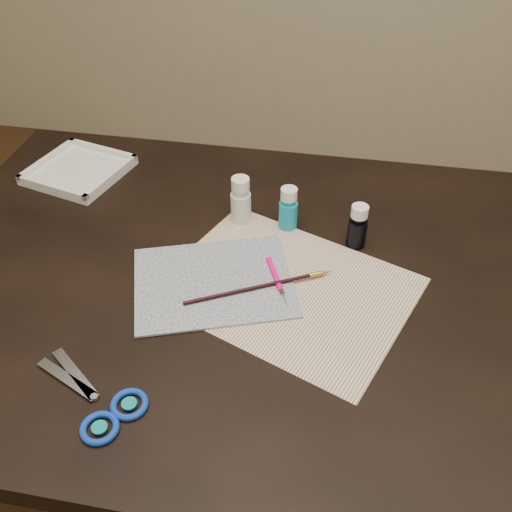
% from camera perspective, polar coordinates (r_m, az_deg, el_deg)
% --- Properties ---
extents(ground, '(3.50, 3.50, 0.02)m').
position_cam_1_polar(ground, '(1.64, 0.00, -22.17)').
color(ground, '#422614').
rests_on(ground, ground).
extents(table, '(1.30, 0.90, 0.75)m').
position_cam_1_polar(table, '(1.31, 0.00, -14.35)').
color(table, black).
rests_on(table, ground).
extents(paper, '(0.50, 0.45, 0.00)m').
position_cam_1_polar(paper, '(1.01, 3.02, -3.20)').
color(paper, silver).
rests_on(paper, table).
extents(canvas, '(0.33, 0.30, 0.00)m').
position_cam_1_polar(canvas, '(1.01, -4.28, -2.59)').
color(canvas, '#182140').
rests_on(canvas, paper).
extents(paint_bottle_white, '(0.05, 0.05, 0.10)m').
position_cam_1_polar(paint_bottle_white, '(1.13, -1.54, 5.63)').
color(paint_bottle_white, silver).
rests_on(paint_bottle_white, table).
extents(paint_bottle_cyan, '(0.04, 0.04, 0.09)m').
position_cam_1_polar(paint_bottle_cyan, '(1.12, 3.25, 4.78)').
color(paint_bottle_cyan, '#168FB8').
rests_on(paint_bottle_cyan, table).
extents(paint_bottle_navy, '(0.04, 0.04, 0.09)m').
position_cam_1_polar(paint_bottle_navy, '(1.09, 10.14, 2.98)').
color(paint_bottle_navy, black).
rests_on(paint_bottle_navy, table).
extents(paintbrush, '(0.25, 0.14, 0.01)m').
position_cam_1_polar(paintbrush, '(0.99, 0.45, -3.06)').
color(paintbrush, black).
rests_on(paintbrush, canvas).
extents(craft_knife, '(0.06, 0.12, 0.01)m').
position_cam_1_polar(craft_knife, '(1.01, 2.18, -2.65)').
color(craft_knife, '#FF0A8D').
rests_on(craft_knife, paper).
extents(scissors, '(0.24, 0.19, 0.01)m').
position_cam_1_polar(scissors, '(0.89, -17.02, -13.00)').
color(scissors, silver).
rests_on(scissors, table).
extents(palette_tray, '(0.23, 0.23, 0.02)m').
position_cam_1_polar(palette_tray, '(1.36, -17.30, 8.25)').
color(palette_tray, white).
rests_on(palette_tray, table).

